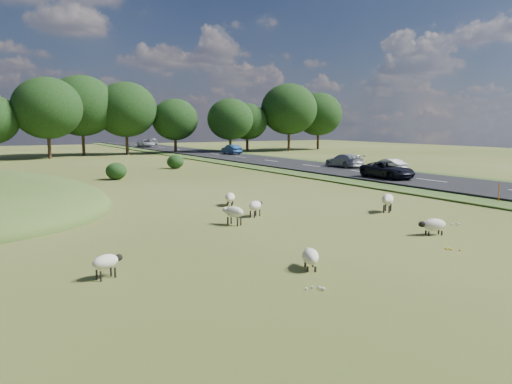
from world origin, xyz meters
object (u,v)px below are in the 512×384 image
Objects in this scene: sheep_1 at (388,199)px; car_3 at (388,165)px; car_4 at (344,160)px; sheep_6 at (230,197)px; car_0 at (151,142)px; car_5 at (146,143)px; car_2 at (388,170)px; sheep_2 at (106,262)px; sheep_4 at (433,225)px; marker_post at (499,193)px; sheep_3 at (255,206)px; sheep_5 at (310,256)px; car_1 at (232,149)px; sheep_0 at (234,212)px.

car_3 reaches higher than sheep_1.
car_3 is 0.80× the size of car_4.
car_0 reaches higher than sheep_6.
car_5 is (-3.80, 60.55, 0.09)m from car_3.
car_2 is at bearing 87.04° from car_0.
sheep_2 reaches higher than sheep_4.
sheep_3 is (-14.40, 3.33, -0.04)m from marker_post.
sheep_5 is 93.71m from car_0.
car_0 reaches higher than car_2.
car_1 is at bearing -175.37° from sheep_6.
sheep_2 is at bearing -108.03° from car_5.
sheep_3 is 0.31× the size of car_3.
marker_post is 1.06× the size of sheep_3.
sheep_1 is 1.14× the size of sheep_3.
sheep_6 is (3.43, 12.57, 0.03)m from sheep_5.
marker_post is 0.32× the size of car_3.
marker_post is 0.95× the size of sheep_4.
car_0 reaches higher than marker_post.
sheep_0 is at bearing -104.31° from car_5.
car_2 is (16.55, 4.58, 0.45)m from sheep_6.
car_1 is at bearing -82.50° from car_5.
car_5 reaches higher than sheep_1.
car_0 is 73.58m from car_2.
sheep_1 is 1.02× the size of sheep_6.
sheep_2 is 0.22× the size of car_2.
car_0 reaches higher than sheep_5.
sheep_6 is at bearing -82.23° from sheep_1.
sheep_0 is 5.61m from sheep_6.
car_5 reaches higher than car_0.
car_1 reaches higher than car_0.
car_0 is at bearing -137.60° from sheep_1.
sheep_1 is 48.31m from car_1.
sheep_6 is 0.27× the size of car_2.
sheep_2 is 0.83× the size of sheep_6.
sheep_5 is (5.86, -2.21, -0.09)m from sheep_2.
car_5 is (25.84, 79.37, 0.43)m from sheep_2.
car_1 is 0.82× the size of car_5.
car_3 reaches higher than sheep_0.
car_2 is (18.90, 9.67, 0.31)m from sheep_0.
car_3 reaches higher than marker_post.
marker_post is 1.00× the size of sheep_5.
marker_post is 0.26× the size of car_0.
car_5 reaches higher than car_2.
sheep_1 is at bearing 172.00° from marker_post.
marker_post reaches higher than sheep_2.
car_2 reaches higher than car_3.
car_1 is at bearing -50.52° from sheep_0.
car_5 is at bearing -161.98° from sheep_6.
sheep_1 is at bearing -94.31° from sheep_4.
sheep_4 is at bearing -158.55° from marker_post.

